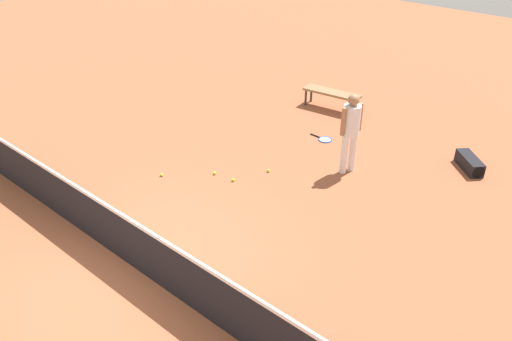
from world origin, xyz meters
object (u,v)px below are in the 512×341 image
(courtside_bench, at_px, (332,94))
(equipment_bag, at_px, (470,164))
(tennis_racket_near_player, at_px, (324,139))
(player_near_side, at_px, (351,127))
(tennis_ball_near_player, at_px, (162,175))
(tennis_ball_midcourt, at_px, (268,170))
(tennis_ball_baseline, at_px, (233,180))
(tennis_ball_by_net, at_px, (215,173))

(courtside_bench, xyz_separation_m, equipment_bag, (-3.94, 0.75, -0.28))
(tennis_racket_near_player, bearing_deg, equipment_bag, -164.83)
(player_near_side, distance_m, tennis_ball_near_player, 3.93)
(tennis_ball_midcourt, relative_size, tennis_ball_baseline, 1.00)
(tennis_ball_near_player, bearing_deg, courtside_bench, -97.87)
(tennis_racket_near_player, xyz_separation_m, courtside_bench, (0.88, -1.58, 0.40))
(player_near_side, xyz_separation_m, equipment_bag, (-1.91, -1.72, -0.87))
(courtside_bench, bearing_deg, equipment_bag, 169.21)
(tennis_racket_near_player, relative_size, tennis_ball_midcourt, 8.91)
(player_near_side, relative_size, tennis_ball_baseline, 25.76)
(tennis_ball_by_net, xyz_separation_m, equipment_bag, (-3.88, -3.61, 0.11))
(courtside_bench, height_order, equipment_bag, courtside_bench)
(tennis_racket_near_player, height_order, equipment_bag, equipment_bag)
(tennis_ball_baseline, distance_m, courtside_bench, 4.35)
(courtside_bench, bearing_deg, tennis_ball_by_net, 90.86)
(player_near_side, bearing_deg, tennis_ball_midcourt, 42.15)
(courtside_bench, distance_m, equipment_bag, 4.02)
(tennis_racket_near_player, xyz_separation_m, tennis_ball_near_player, (1.59, 3.53, 0.02))
(player_near_side, bearing_deg, tennis_ball_baseline, 50.66)
(tennis_racket_near_player, relative_size, courtside_bench, 0.38)
(tennis_ball_by_net, bearing_deg, tennis_racket_near_player, -106.34)
(tennis_ball_near_player, relative_size, tennis_ball_midcourt, 1.00)
(tennis_ball_near_player, height_order, tennis_ball_by_net, same)
(tennis_ball_by_net, distance_m, courtside_bench, 4.37)
(player_near_side, relative_size, tennis_racket_near_player, 2.89)
(player_near_side, distance_m, tennis_ball_by_net, 2.90)
(tennis_ball_baseline, height_order, courtside_bench, courtside_bench)
(courtside_bench, bearing_deg, tennis_ball_near_player, 82.13)
(tennis_ball_midcourt, relative_size, equipment_bag, 0.09)
(tennis_ball_near_player, bearing_deg, tennis_ball_by_net, -135.63)
(tennis_ball_baseline, height_order, equipment_bag, equipment_bag)
(player_near_side, relative_size, equipment_bag, 2.20)
(tennis_ball_by_net, distance_m, tennis_ball_midcourt, 1.11)
(equipment_bag, bearing_deg, player_near_side, 41.96)
(tennis_ball_midcourt, xyz_separation_m, tennis_ball_baseline, (0.30, 0.75, 0.00))
(tennis_racket_near_player, height_order, tennis_ball_midcourt, tennis_ball_midcourt)
(equipment_bag, bearing_deg, tennis_racket_near_player, 15.17)
(courtside_bench, bearing_deg, tennis_ball_midcourt, 103.20)
(tennis_ball_by_net, bearing_deg, tennis_ball_baseline, -173.18)
(tennis_ball_by_net, bearing_deg, equipment_bag, -137.09)
(courtside_bench, bearing_deg, tennis_racket_near_player, 119.04)
(tennis_ball_midcourt, distance_m, equipment_bag, 4.19)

